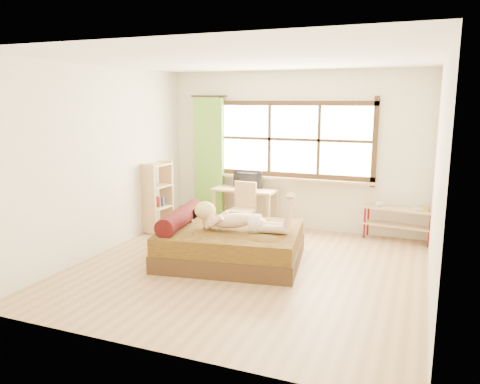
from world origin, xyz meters
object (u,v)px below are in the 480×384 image
at_px(woman, 240,210).
at_px(desk, 245,194).
at_px(pipe_shelf, 399,217).
at_px(bookshelf, 158,197).
at_px(chair, 243,205).
at_px(kitten, 188,214).
at_px(bed, 228,243).

relative_size(woman, desk, 1.17).
relative_size(pipe_shelf, bookshelf, 0.94).
bearing_deg(chair, kitten, -103.52).
bearing_deg(bookshelf, chair, 22.56).
relative_size(woman, bookshelf, 1.12).
height_order(kitten, bookshelf, bookshelf).
distance_m(kitten, bookshelf, 1.36).
height_order(bed, kitten, bed).
xyz_separation_m(chair, pipe_shelf, (2.45, 0.49, -0.09)).
xyz_separation_m(chair, bookshelf, (-1.41, -0.39, 0.11)).
height_order(woman, desk, woman).
bearing_deg(chair, pipe_shelf, 13.79).
relative_size(desk, pipe_shelf, 1.02).
distance_m(bed, bookshelf, 2.01).
height_order(chair, bookshelf, bookshelf).
xyz_separation_m(kitten, bookshelf, (-1.04, 0.87, 0.01)).
bearing_deg(woman, bookshelf, 142.96).
distance_m(bed, kitten, 0.76).
bearing_deg(bed, kitten, 162.02).
height_order(woman, bookshelf, bookshelf).
bearing_deg(desk, chair, -71.88).
xyz_separation_m(desk, bookshelf, (-1.31, -0.76, -0.00)).
xyz_separation_m(bed, bookshelf, (-1.72, 0.98, 0.34)).
relative_size(woman, pipe_shelf, 1.19).
height_order(bed, bookshelf, bookshelf).
relative_size(bed, chair, 2.42).
bearing_deg(bookshelf, woman, -21.15).
distance_m(kitten, chair, 1.32).
bearing_deg(desk, bed, -74.15).
bearing_deg(pipe_shelf, kitten, -139.91).
relative_size(bed, desk, 1.86).
distance_m(bed, desk, 1.83).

